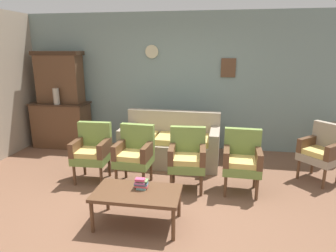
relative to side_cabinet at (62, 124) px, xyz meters
The scene contains 14 objects.
ground_plane 3.38m from the side_cabinet, 42.19° to the right, with size 7.68×7.68×0.00m, color brown.
wall_back_with_decor 2.66m from the side_cabinet, ahead, with size 6.40×0.09×2.70m.
side_cabinet is the anchor object (origin of this frame).
cabinet_upper_hutch 0.99m from the side_cabinet, 90.00° to the left, with size 0.99×0.38×1.03m.
vase_on_cabinet 0.65m from the side_cabinet, 77.56° to the right, with size 0.12×0.12×0.32m, color #A29788.
floral_couch 2.46m from the side_cabinet, 12.59° to the right, with size 1.75×0.85×0.90m.
armchair_row_middle 1.97m from the side_cabinet, 48.13° to the right, with size 0.54×0.51×0.90m.
armchair_by_doorway 2.49m from the side_cabinet, 36.66° to the right, with size 0.55×0.52×0.90m.
armchair_near_couch_end 3.17m from the side_cabinet, 28.28° to the right, with size 0.55×0.52×0.90m.
armchair_near_cabinet 3.87m from the side_cabinet, 22.52° to the right, with size 0.54×0.51×0.90m.
wingback_chair_by_fireplace 4.91m from the side_cabinet, 10.66° to the right, with size 0.71×0.71×0.90m.
coffee_table 3.44m from the side_cabinet, 47.59° to the right, with size 1.00×0.56×0.42m.
book_stack_on_table 3.40m from the side_cabinet, 46.30° to the right, with size 0.16×0.11×0.13m.
floor_vase_by_wall 5.33m from the side_cabinet, ahead, with size 0.26×0.26×0.75m, color brown.
Camera 1 is at (0.69, -3.25, 2.02)m, focal length 31.29 mm.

